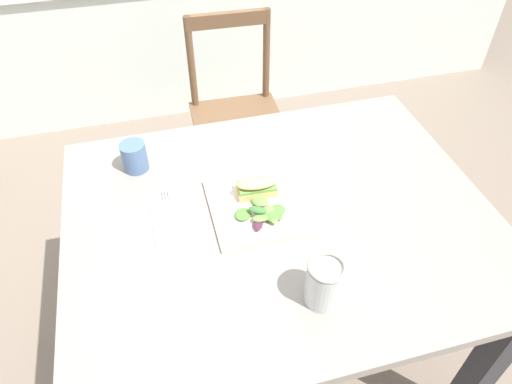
{
  "coord_description": "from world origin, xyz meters",
  "views": [
    {
      "loc": [
        -0.16,
        -0.86,
        1.66
      ],
      "look_at": [
        0.08,
        0.05,
        0.76
      ],
      "focal_mm": 32.7,
      "sensor_mm": 36.0,
      "label": 1
    }
  ],
  "objects_px": {
    "fork_on_napkin": "(168,211)",
    "cup_extra_side": "(134,157)",
    "dining_table": "(279,243)",
    "mason_jar_iced_tea": "(325,284)",
    "chair_wooden_far": "(237,116)",
    "plate_lunch": "(260,206)",
    "sandwich_half_front": "(257,187)"
  },
  "relations": [
    {
      "from": "dining_table",
      "to": "sandwich_half_front",
      "type": "xyz_separation_m",
      "value": [
        -0.04,
        0.08,
        0.16
      ]
    },
    {
      "from": "plate_lunch",
      "to": "fork_on_napkin",
      "type": "relative_size",
      "value": 1.47
    },
    {
      "from": "chair_wooden_far",
      "to": "fork_on_napkin",
      "type": "relative_size",
      "value": 4.7
    },
    {
      "from": "sandwich_half_front",
      "to": "dining_table",
      "type": "bearing_deg",
      "value": -61.65
    },
    {
      "from": "chair_wooden_far",
      "to": "cup_extra_side",
      "type": "height_order",
      "value": "chair_wooden_far"
    },
    {
      "from": "plate_lunch",
      "to": "cup_extra_side",
      "type": "distance_m",
      "value": 0.41
    },
    {
      "from": "mason_jar_iced_tea",
      "to": "cup_extra_side",
      "type": "height_order",
      "value": "mason_jar_iced_tea"
    },
    {
      "from": "sandwich_half_front",
      "to": "cup_extra_side",
      "type": "distance_m",
      "value": 0.39
    },
    {
      "from": "cup_extra_side",
      "to": "dining_table",
      "type": "bearing_deg",
      "value": -39.07
    },
    {
      "from": "plate_lunch",
      "to": "sandwich_half_front",
      "type": "distance_m",
      "value": 0.05
    },
    {
      "from": "fork_on_napkin",
      "to": "cup_extra_side",
      "type": "relative_size",
      "value": 2.07
    },
    {
      "from": "plate_lunch",
      "to": "mason_jar_iced_tea",
      "type": "height_order",
      "value": "mason_jar_iced_tea"
    },
    {
      "from": "cup_extra_side",
      "to": "chair_wooden_far",
      "type": "bearing_deg",
      "value": 53.71
    },
    {
      "from": "chair_wooden_far",
      "to": "plate_lunch",
      "type": "xyz_separation_m",
      "value": [
        -0.13,
        -0.86,
        0.3
      ]
    },
    {
      "from": "chair_wooden_far",
      "to": "sandwich_half_front",
      "type": "bearing_deg",
      "value": -98.65
    },
    {
      "from": "chair_wooden_far",
      "to": "mason_jar_iced_tea",
      "type": "relative_size",
      "value": 7.01
    },
    {
      "from": "fork_on_napkin",
      "to": "mason_jar_iced_tea",
      "type": "height_order",
      "value": "mason_jar_iced_tea"
    },
    {
      "from": "sandwich_half_front",
      "to": "fork_on_napkin",
      "type": "bearing_deg",
      "value": 179.24
    },
    {
      "from": "mason_jar_iced_tea",
      "to": "cup_extra_side",
      "type": "relative_size",
      "value": 1.39
    },
    {
      "from": "chair_wooden_far",
      "to": "sandwich_half_front",
      "type": "relative_size",
      "value": 7.49
    },
    {
      "from": "dining_table",
      "to": "chair_wooden_far",
      "type": "xyz_separation_m",
      "value": [
        0.08,
        0.9,
        -0.17
      ]
    },
    {
      "from": "chair_wooden_far",
      "to": "sandwich_half_front",
      "type": "xyz_separation_m",
      "value": [
        -0.12,
        -0.82,
        0.33
      ]
    },
    {
      "from": "mason_jar_iced_tea",
      "to": "cup_extra_side",
      "type": "bearing_deg",
      "value": 123.3
    },
    {
      "from": "sandwich_half_front",
      "to": "chair_wooden_far",
      "type": "bearing_deg",
      "value": 81.35
    },
    {
      "from": "dining_table",
      "to": "chair_wooden_far",
      "type": "relative_size",
      "value": 1.34
    },
    {
      "from": "sandwich_half_front",
      "to": "mason_jar_iced_tea",
      "type": "distance_m",
      "value": 0.37
    },
    {
      "from": "dining_table",
      "to": "fork_on_napkin",
      "type": "height_order",
      "value": "fork_on_napkin"
    },
    {
      "from": "chair_wooden_far",
      "to": "plate_lunch",
      "type": "height_order",
      "value": "chair_wooden_far"
    },
    {
      "from": "chair_wooden_far",
      "to": "plate_lunch",
      "type": "bearing_deg",
      "value": -98.47
    },
    {
      "from": "fork_on_napkin",
      "to": "cup_extra_side",
      "type": "distance_m",
      "value": 0.22
    },
    {
      "from": "dining_table",
      "to": "cup_extra_side",
      "type": "xyz_separation_m",
      "value": [
        -0.37,
        0.3,
        0.17
      ]
    },
    {
      "from": "chair_wooden_far",
      "to": "mason_jar_iced_tea",
      "type": "bearing_deg",
      "value": -93.16
    }
  ]
}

